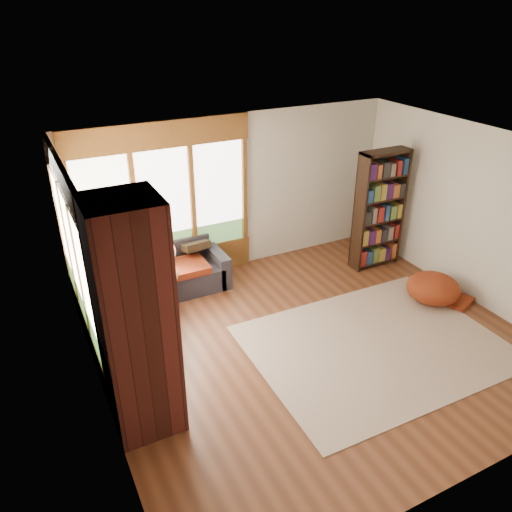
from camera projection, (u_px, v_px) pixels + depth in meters
name	position (u px, v px, depth m)	size (l,w,h in m)	color
floor	(314.00, 342.00, 6.76)	(5.50, 5.50, 0.00)	#542A17
ceiling	(327.00, 154.00, 5.56)	(5.50, 5.50, 0.00)	white
wall_back	(236.00, 194.00, 8.14)	(5.50, 0.04, 2.60)	silver
wall_front	(485.00, 379.00, 4.18)	(5.50, 0.04, 2.60)	silver
wall_left	(93.00, 313.00, 5.06)	(0.04, 5.00, 2.60)	silver
wall_right	(479.00, 218.00, 7.26)	(0.04, 5.00, 2.60)	silver
windows_back	(165.00, 204.00, 7.62)	(2.82, 0.10, 1.90)	brown
windows_left	(75.00, 259.00, 6.00)	(0.10, 2.62, 1.90)	brown
roller_blind	(62.00, 205.00, 6.49)	(0.03, 0.72, 0.90)	#748D4F
brick_chimney	(136.00, 322.00, 4.92)	(0.70, 0.70, 2.60)	#471914
sectional_sofa	(137.00, 298.00, 7.18)	(2.20, 2.20, 0.80)	#27262C
area_rug	(376.00, 345.00, 6.68)	(3.28, 2.51, 0.01)	silver
bookshelf	(379.00, 210.00, 8.29)	(0.86, 0.29, 2.02)	black
pouf	(433.00, 288.00, 7.59)	(0.80, 0.80, 0.43)	maroon
dog_tan	(156.00, 267.00, 6.95)	(1.06, 1.11, 0.54)	brown
dog_brindle	(131.00, 291.00, 6.45)	(0.62, 0.92, 0.48)	#3C301D
throw_pillows	(133.00, 265.00, 7.11)	(1.98, 1.68, 0.45)	black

